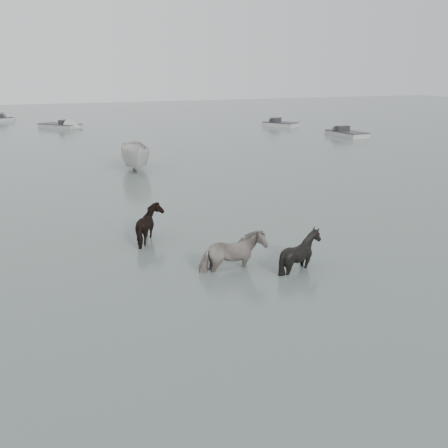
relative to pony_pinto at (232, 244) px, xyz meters
The scene contains 8 objects.
ground 1.31m from the pony_pinto, 23.10° to the left, with size 140.00×140.00×0.00m, color #4B5A54.
pony_pinto is the anchor object (origin of this frame).
pony_dark 3.32m from the pony_pinto, 114.40° to the left, with size 1.28×1.10×1.29m, color black.
pony_black 1.78m from the pony_pinto, 18.34° to the right, with size 1.11×1.25×1.37m, color black.
boat_small 14.45m from the pony_pinto, 87.32° to the left, with size 1.45×3.86×1.49m, color beige.
skiff_port 28.59m from the pony_pinto, 48.95° to the left, with size 4.82×1.60×0.75m, color #A5A8A5, non-canonical shape.
skiff_mid 35.91m from the pony_pinto, 92.28° to the left, with size 5.29×1.60×0.75m, color gray, non-canonical shape.
skiff_star 34.44m from the pony_pinto, 59.72° to the left, with size 4.19×1.60×0.75m, color #ABAAA6, non-canonical shape.
Camera 1 is at (-5.70, -11.49, 4.99)m, focal length 40.00 mm.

